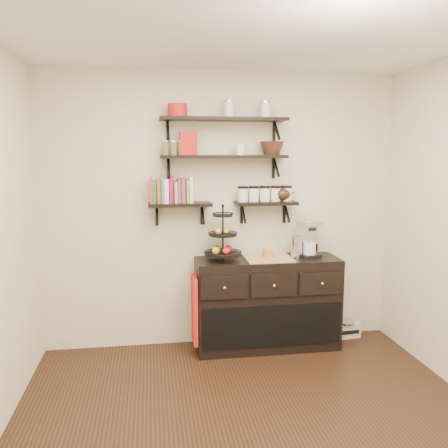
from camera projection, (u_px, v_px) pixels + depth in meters
floor at (260, 440)px, 3.21m from camera, size 3.50×3.50×0.00m
ceiling at (266, 21)px, 2.80m from camera, size 3.50×3.50×0.02m
back_wall at (222, 211)px, 4.71m from camera, size 3.50×0.02×2.70m
shelf_top at (224, 119)px, 4.45m from camera, size 1.20×0.27×0.23m
shelf_mid at (224, 157)px, 4.50m from camera, size 1.20×0.27×0.23m
shelf_low_left at (180, 205)px, 4.52m from camera, size 0.60×0.25×0.23m
shelf_low_right at (266, 204)px, 4.65m from camera, size 0.60×0.25×0.23m
cookbooks at (173, 191)px, 4.49m from camera, size 0.40×0.15×0.26m
glass_canisters at (265, 195)px, 4.63m from camera, size 0.54×0.10×0.13m
sideboard at (267, 303)px, 4.68m from camera, size 1.40×0.50×0.92m
fruit_stand at (223, 242)px, 4.52m from camera, size 0.35×0.35×0.52m
candle at (267, 253)px, 4.60m from camera, size 0.08×0.08×0.08m
coffee_maker at (308, 240)px, 4.67m from camera, size 0.24×0.24×0.36m
thermal_carafe at (296, 247)px, 4.62m from camera, size 0.11×0.11×0.22m
apron at (195, 309)px, 4.47m from camera, size 0.04×0.27×0.64m
radio at (345, 329)px, 4.98m from camera, size 0.30×0.21×0.17m
recipe_box at (188, 143)px, 4.43m from camera, size 0.16×0.07×0.22m
walnut_bowl at (272, 148)px, 4.56m from camera, size 0.24×0.24×0.13m
ramekins at (240, 150)px, 4.51m from camera, size 0.09×0.09×0.10m
teapot at (282, 193)px, 4.66m from camera, size 0.22×0.17×0.16m
red_pot at (177, 110)px, 4.37m from camera, size 0.18×0.18×0.12m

